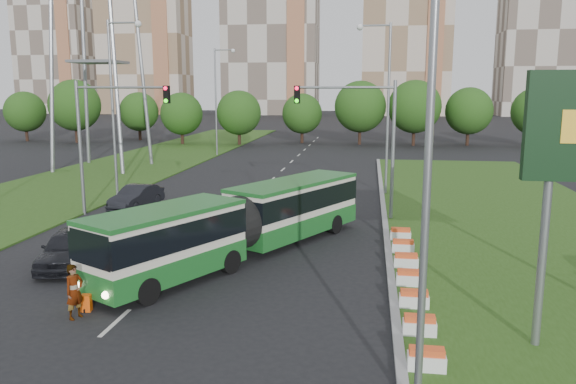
% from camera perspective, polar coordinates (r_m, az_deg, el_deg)
% --- Properties ---
extents(ground, '(360.00, 360.00, 0.00)m').
position_cam_1_polar(ground, '(23.98, -4.36, -7.84)').
color(ground, black).
rests_on(ground, ground).
extents(grass_median, '(14.00, 60.00, 0.15)m').
position_cam_1_polar(grass_median, '(32.11, 22.39, -3.76)').
color(grass_median, '#2A4C15').
rests_on(grass_median, ground).
extents(median_kerb, '(0.30, 60.00, 0.18)m').
position_cam_1_polar(median_kerb, '(31.12, 9.88, -3.52)').
color(median_kerb, '#949494').
rests_on(median_kerb, ground).
extents(left_verge, '(12.00, 110.00, 0.10)m').
position_cam_1_polar(left_verge, '(53.06, -17.60, 1.83)').
color(left_verge, '#2A4C15').
rests_on(left_verge, ground).
extents(lane_markings, '(0.20, 100.00, 0.01)m').
position_cam_1_polar(lane_markings, '(43.62, -2.51, 0.49)').
color(lane_markings, beige).
rests_on(lane_markings, ground).
extents(flower_planters, '(1.10, 13.70, 0.60)m').
position_cam_1_polar(flower_planters, '(22.04, 12.25, -8.48)').
color(flower_planters, white).
rests_on(flower_planters, grass_median).
extents(traffic_mast_median, '(5.76, 0.32, 8.00)m').
position_cam_1_polar(traffic_mast_median, '(32.29, 7.81, 6.49)').
color(traffic_mast_median, gray).
rests_on(traffic_mast_median, ground).
extents(traffic_mast_left, '(5.76, 0.32, 8.00)m').
position_cam_1_polar(traffic_mast_left, '(34.88, -18.13, 6.36)').
color(traffic_mast_left, gray).
rests_on(traffic_mast_left, ground).
extents(street_lamps, '(36.00, 60.00, 12.00)m').
position_cam_1_polar(street_lamps, '(33.24, -5.82, 7.76)').
color(street_lamps, gray).
rests_on(street_lamps, ground).
extents(tree_line, '(120.00, 8.00, 9.00)m').
position_cam_1_polar(tree_line, '(77.43, 12.02, 7.94)').
color(tree_line, '#224E14').
rests_on(tree_line, ground).
extents(apartment_tower_west, '(26.00, 15.00, 48.00)m').
position_cam_1_polar(apartment_tower_west, '(186.65, -14.35, 15.14)').
color(apartment_tower_west, beige).
rests_on(apartment_tower_west, ground).
extents(apartment_tower_cwest, '(28.00, 15.00, 52.00)m').
position_cam_1_polar(apartment_tower_cwest, '(175.80, -1.72, 16.41)').
color(apartment_tower_cwest, beige).
rests_on(apartment_tower_cwest, ground).
extents(apartment_tower_ceast, '(25.00, 15.00, 50.00)m').
position_cam_1_polar(apartment_tower_ceast, '(173.39, 11.95, 15.95)').
color(apartment_tower_ceast, beige).
rests_on(apartment_tower_ceast, ground).
extents(apartment_tower_east, '(27.00, 15.00, 47.00)m').
position_cam_1_polar(apartment_tower_east, '(180.03, 25.17, 14.52)').
color(apartment_tower_east, beige).
rests_on(apartment_tower_east, ground).
extents(midrise_west, '(22.00, 14.00, 36.00)m').
position_cam_1_polar(midrise_west, '(199.44, -22.46, 12.63)').
color(midrise_west, beige).
rests_on(midrise_west, ground).
extents(articulated_bus, '(2.47, 15.84, 2.61)m').
position_cam_1_polar(articulated_bus, '(25.56, -5.20, -2.99)').
color(articulated_bus, beige).
rests_on(articulated_bus, ground).
extents(car_left_near, '(2.89, 4.99, 1.60)m').
position_cam_1_polar(car_left_near, '(25.92, -21.38, -5.30)').
color(car_left_near, black).
rests_on(car_left_near, ground).
extents(car_left_far, '(2.19, 4.68, 1.48)m').
position_cam_1_polar(car_left_far, '(36.98, -15.15, -0.50)').
color(car_left_far, black).
rests_on(car_left_far, ground).
extents(pedestrian, '(0.66, 0.79, 1.86)m').
position_cam_1_polar(pedestrian, '(20.04, -20.87, -9.42)').
color(pedestrian, gray).
rests_on(pedestrian, ground).
extents(shopping_trolley, '(0.34, 0.36, 0.58)m').
position_cam_1_polar(shopping_trolley, '(20.74, -19.82, -10.57)').
color(shopping_trolley, '#EA500C').
rests_on(shopping_trolley, ground).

